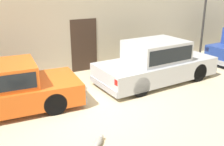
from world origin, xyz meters
The scene contains 5 objects.
ground_plane centered at (0.00, 0.00, 0.00)m, with size 80.00×80.00×0.00m, color #CCB78E.
parked_sedan_nearest centered at (-2.10, 1.07, 0.68)m, with size 4.51×2.11×1.37m.
parked_sedan_second centered at (3.11, 0.95, 0.74)m, with size 4.66×2.06×1.50m.
stray_cat centered at (-0.46, -1.71, 0.07)m, with size 0.51×0.47×0.15m.
street_lamp centered at (6.98, 2.53, 2.30)m, with size 0.22×0.22×3.55m.
Camera 1 is at (-2.56, -6.28, 3.46)m, focal length 42.02 mm.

